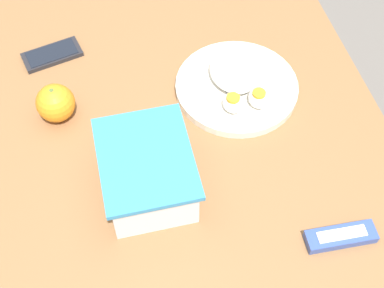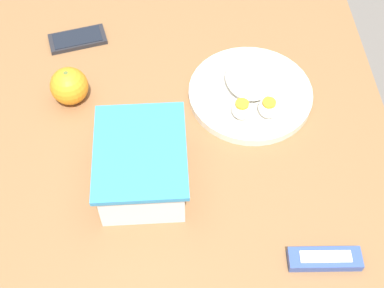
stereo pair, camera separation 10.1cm
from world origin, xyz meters
TOP-DOWN VIEW (x-y plane):
  - ground_plane at (0.00, 0.00)m, footprint 10.00×10.00m
  - table at (0.00, 0.00)m, footprint 0.99×0.88m
  - food_container at (-0.11, 0.06)m, footprint 0.20×0.16m
  - orange_fruit at (0.09, 0.21)m, footprint 0.08×0.08m
  - rice_plate at (0.08, -0.16)m, footprint 0.26×0.26m
  - candy_bar at (-0.29, -0.24)m, footprint 0.04×0.12m
  - cell_phone at (0.27, 0.21)m, footprint 0.09×0.14m

SIDE VIEW (x-z plane):
  - ground_plane at x=0.00m, z-range 0.00..0.00m
  - table at x=0.00m, z-range 0.24..0.99m
  - cell_phone at x=0.27m, z-range 0.75..0.76m
  - candy_bar at x=-0.29m, z-range 0.75..0.77m
  - rice_plate at x=0.08m, z-range 0.74..0.79m
  - orange_fruit at x=0.09m, z-range 0.75..0.83m
  - food_container at x=-0.11m, z-range 0.74..0.84m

